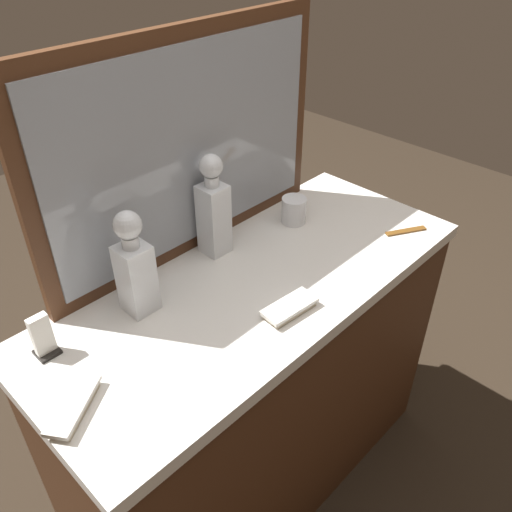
# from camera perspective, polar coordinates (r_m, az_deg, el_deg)

# --- Properties ---
(ground_plane) EXTENTS (6.00, 6.00, 0.00)m
(ground_plane) POSITION_cam_1_polar(r_m,az_deg,el_deg) (2.09, -0.00, -22.14)
(ground_plane) COLOR #2D2319
(dresser) EXTENTS (1.28, 0.53, 0.89)m
(dresser) POSITION_cam_1_polar(r_m,az_deg,el_deg) (1.73, -0.00, -14.24)
(dresser) COLOR #472816
(dresser) RESTS_ON ground_plane
(dresser_mirror) EXTENTS (0.93, 0.03, 0.61)m
(dresser_mirror) POSITION_cam_1_polar(r_m,az_deg,el_deg) (1.42, -7.32, 11.54)
(dresser_mirror) COLOR #472816
(dresser_mirror) RESTS_ON dresser
(crystal_decanter_far_right) EXTENTS (0.07, 0.07, 0.28)m
(crystal_decanter_far_right) POSITION_cam_1_polar(r_m,az_deg,el_deg) (1.30, -12.93, -1.72)
(crystal_decanter_far_right) COLOR white
(crystal_decanter_far_right) RESTS_ON dresser
(crystal_decanter_right) EXTENTS (0.07, 0.07, 0.30)m
(crystal_decanter_right) POSITION_cam_1_polar(r_m,az_deg,el_deg) (1.47, -4.62, 4.50)
(crystal_decanter_right) COLOR white
(crystal_decanter_right) RESTS_ON dresser
(crystal_tumbler_center) EXTENTS (0.08, 0.08, 0.08)m
(crystal_tumbler_center) POSITION_cam_1_polar(r_m,az_deg,el_deg) (1.65, 4.11, 4.85)
(crystal_tumbler_center) COLOR white
(crystal_tumbler_center) RESTS_ON dresser
(silver_brush_far_right) EXTENTS (0.16, 0.13, 0.02)m
(silver_brush_far_right) POSITION_cam_1_polar(r_m,az_deg,el_deg) (1.17, -19.15, -15.16)
(silver_brush_far_right) COLOR #B7A88C
(silver_brush_far_right) RESTS_ON dresser
(silver_brush_rear) EXTENTS (0.15, 0.08, 0.02)m
(silver_brush_rear) POSITION_cam_1_polar(r_m,az_deg,el_deg) (1.32, 3.66, -5.65)
(silver_brush_rear) COLOR #B7A88C
(silver_brush_rear) RESTS_ON dresser
(tortoiseshell_comb) EXTENTS (0.13, 0.08, 0.01)m
(tortoiseshell_comb) POSITION_cam_1_polar(r_m,az_deg,el_deg) (1.68, 15.93, 2.62)
(tortoiseshell_comb) COLOR brown
(tortoiseshell_comb) RESTS_ON dresser
(napkin_holder) EXTENTS (0.05, 0.05, 0.11)m
(napkin_holder) POSITION_cam_1_polar(r_m,az_deg,el_deg) (1.28, -22.09, -8.29)
(napkin_holder) COLOR black
(napkin_holder) RESTS_ON dresser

